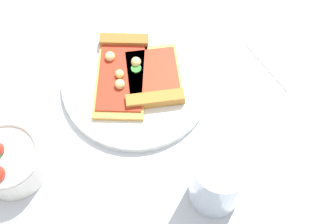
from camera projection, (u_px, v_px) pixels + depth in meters
The scene contains 7 objects.
ground_plane at pixel (154, 104), 0.75m from camera, with size 2.40×2.40×0.00m, color silver.
plate at pixel (139, 81), 0.77m from camera, with size 0.25×0.25×0.01m, color silver.
pizza_slice_near at pixel (121, 70), 0.76m from camera, with size 0.16×0.17×0.02m.
pizza_slice_far at pixel (153, 80), 0.75m from camera, with size 0.14×0.15×0.02m.
salad_bowl at pixel (8, 161), 0.67m from camera, with size 0.11×0.11×0.07m.
soda_glass at pixel (218, 181), 0.63m from camera, with size 0.08×0.08×0.13m.
paper_napkin at pixel (291, 51), 0.80m from camera, with size 0.12×0.12×0.00m, color white.
Camera 1 is at (0.19, 0.29, 0.67)m, focal length 48.72 mm.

